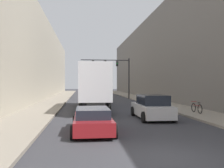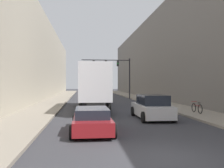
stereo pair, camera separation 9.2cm
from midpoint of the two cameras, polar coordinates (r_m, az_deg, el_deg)
The scene contains 10 objects.
ground_plane at distance 8.74m, azimuth 12.27°, elevation -16.21°, with size 200.00×200.00×0.00m, color #38383D.
sidewalk_right at distance 39.10m, azimuth 7.00°, elevation -3.34°, with size 3.30×80.00×0.15m.
sidewalk_left at distance 38.20m, azimuth -12.10°, elevation -3.43°, with size 3.30×80.00×0.15m.
building_right at distance 40.59m, azimuth 13.43°, elevation 6.21°, with size 6.00×80.00×13.49m.
building_left at distance 39.03m, azimuth -18.95°, elevation 5.65°, with size 6.00×80.00×12.41m.
semi_truck at distance 23.65m, azimuth -4.39°, elevation -0.35°, with size 2.43×12.44×4.02m.
sedan_car at distance 12.73m, azimuth -4.42°, elevation -8.24°, with size 2.06×4.58×1.24m.
suv_car at distance 17.59m, azimuth 9.23°, elevation -5.30°, with size 2.19×4.70×1.68m.
traffic_signal_gantry at distance 39.45m, azimuth 1.09°, elevation 3.32°, with size 7.69×0.35×6.42m.
parked_bicycle at distance 20.68m, azimuth 18.95°, elevation -5.21°, with size 0.44×1.82×0.86m.
Camera 2 is at (-2.66, -7.95, 2.46)m, focal length 40.00 mm.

